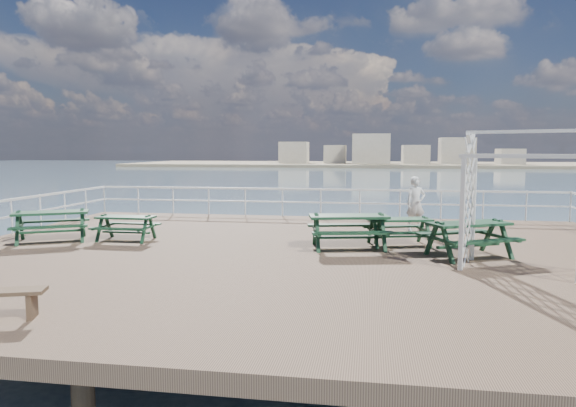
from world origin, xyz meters
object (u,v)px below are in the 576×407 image
Objects in this scene: picnic_table_b at (349,224)px; picnic_table_d at (126,223)px; picnic_table_a at (51,220)px; picnic_table_e at (469,232)px; picnic_table_c at (399,226)px; trellis_arbor at (522,209)px; person at (416,204)px.

picnic_table_d is (-6.28, 0.20, -0.13)m from picnic_table_b.
picnic_table_a reaches higher than picnic_table_d.
picnic_table_d is at bearing 148.15° from picnic_table_e.
picnic_table_a reaches higher than picnic_table_c.
trellis_arbor is at bearing -39.33° from picnic_table_b.
picnic_table_a is 1.43× the size of person.
picnic_table_d is at bearing -170.57° from trellis_arbor.
person is (0.65, 2.61, 0.33)m from picnic_table_c.
picnic_table_c reaches higher than picnic_table_d.
person is (-0.92, 3.86, 0.25)m from picnic_table_e.
picnic_table_a is at bearing 170.32° from picnic_table_b.
picnic_table_c is at bearing 13.14° from picnic_table_b.
picnic_table_a is 1.07× the size of picnic_table_b.
picnic_table_c is at bearing -122.29° from person.
picnic_table_c is 2.01m from picnic_table_e.
picnic_table_c is (9.58, 0.88, -0.08)m from picnic_table_a.
picnic_table_a is at bearing 151.50° from picnic_table_e.
picnic_table_c is 2.71m from person.
picnic_table_b is at bearing -26.36° from picnic_table_a.
trellis_arbor is at bearing -84.38° from picnic_table_e.
picnic_table_b is at bearing -139.77° from person.
picnic_table_e is at bearing 143.73° from trellis_arbor.
picnic_table_e is at bearing -30.20° from picnic_table_a.
picnic_table_e is 3.98m from person.
trellis_arbor is 1.73× the size of person.
trellis_arbor reaches higher than person.
picnic_table_b is (8.27, 0.27, 0.02)m from picnic_table_a.
trellis_arbor is (9.97, -2.14, 0.82)m from picnic_table_d.
picnic_table_d is at bearing -178.23° from person.
person is at bearing 46.98° from picnic_table_b.
picnic_table_e is (1.56, -1.26, 0.08)m from picnic_table_c.
picnic_table_c is 3.57m from trellis_arbor.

